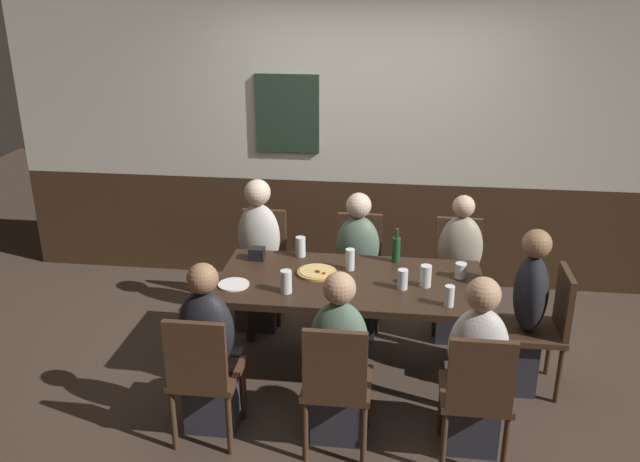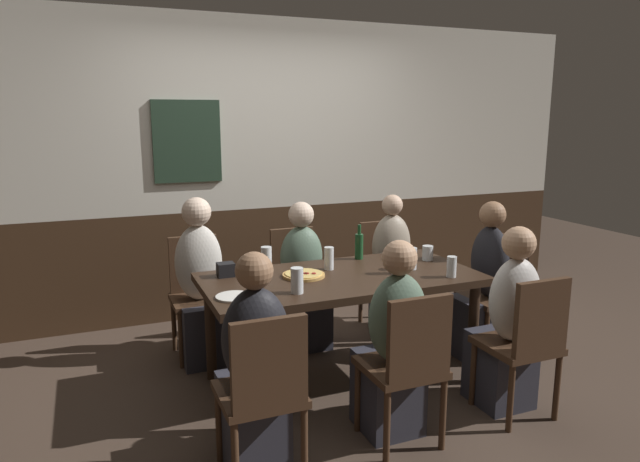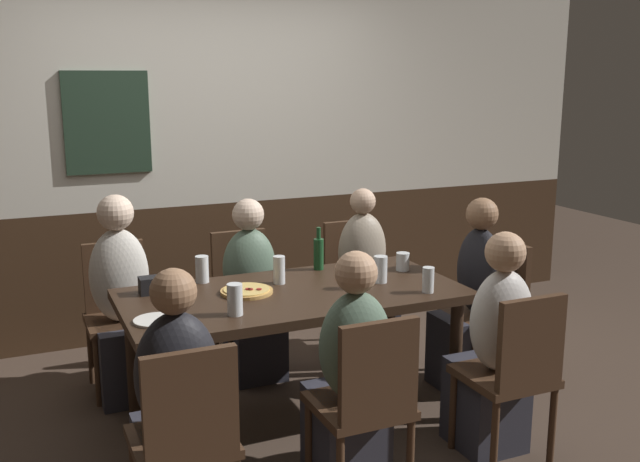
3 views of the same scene
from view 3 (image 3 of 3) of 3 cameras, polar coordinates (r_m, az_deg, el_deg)
ground_plane at (r=4.13m, az=-2.06°, el=-14.66°), size 12.00×12.00×0.00m
wall_back at (r=5.28m, az=-8.93°, el=5.96°), size 6.40×0.13×2.60m
dining_table at (r=3.87m, az=-2.14°, el=-5.91°), size 1.80×0.88×0.74m
chair_head_east at (r=4.55m, az=13.54°, el=-5.63°), size 0.40×0.40×0.88m
chair_mid_far at (r=4.69m, az=-6.01°, el=-4.81°), size 0.40×0.40×0.88m
chair_right_near at (r=3.61m, az=15.13°, el=-10.49°), size 0.40×0.40×0.88m
chair_mid_near at (r=3.21m, az=3.72°, el=-13.08°), size 0.40×0.40×0.88m
chair_left_far at (r=4.53m, az=-15.65°, el=-5.84°), size 0.40×0.40×0.88m
chair_right_far at (r=4.98m, az=2.71°, el=-3.74°), size 0.40×0.40×0.88m
chair_left_near at (r=2.96m, az=-10.55°, el=-15.55°), size 0.40×0.40×0.88m
person_head_east at (r=4.46m, az=11.87°, el=-6.01°), size 0.37×0.34×1.16m
person_mid_far at (r=4.55m, az=-5.37°, el=-5.63°), size 0.34×0.37×1.12m
person_right_near at (r=3.74m, az=13.54°, el=-9.87°), size 0.34×0.37×1.14m
person_mid_near at (r=3.35m, az=2.39°, el=-12.35°), size 0.34×0.37×1.13m
person_left_far at (r=4.37m, az=-15.35°, el=-6.24°), size 0.34×0.37×1.20m
person_right_far at (r=4.85m, az=3.57°, el=-4.47°), size 0.34×0.37×1.14m
person_left_near at (r=3.11m, az=-11.26°, el=-14.53°), size 0.34×0.37×1.14m
pizza at (r=3.83m, az=-5.82°, el=-4.74°), size 0.28×0.28×0.03m
highball_clear at (r=4.01m, az=4.81°, el=-3.14°), size 0.08×0.08×0.15m
pint_glass_stout at (r=3.89m, az=3.24°, el=-3.65°), size 0.07×0.07×0.14m
pint_glass_amber at (r=4.05m, az=-9.31°, el=-3.12°), size 0.07×0.07×0.15m
beer_glass_half at (r=3.98m, az=-3.25°, el=-3.22°), size 0.07×0.07×0.16m
tumbler_water at (r=4.27m, az=6.56°, el=-2.51°), size 0.08×0.08×0.11m
beer_glass_tall at (r=3.86m, az=8.54°, el=-3.98°), size 0.06×0.06×0.14m
pint_glass_pale at (r=3.48m, az=-6.75°, el=-5.53°), size 0.08×0.08×0.15m
beer_bottle_green at (r=4.25m, az=-0.11°, el=-1.74°), size 0.06×0.06×0.25m
plate_white_large at (r=3.47m, az=-12.84°, el=-6.90°), size 0.21×0.21×0.01m
condiment_caddy at (r=3.90m, az=-13.30°, el=-4.21°), size 0.11×0.09×0.09m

